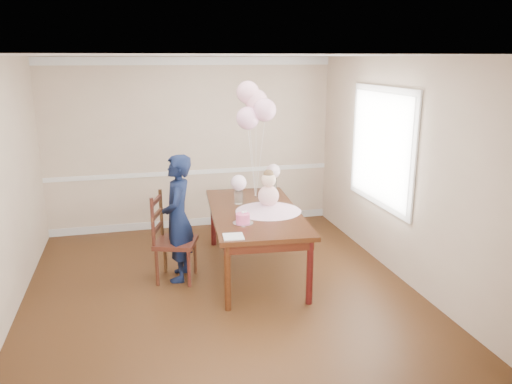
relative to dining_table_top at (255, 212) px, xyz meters
name	(u,v)px	position (x,y,z in m)	size (l,w,h in m)	color
floor	(222,292)	(-0.54, -0.52, -0.79)	(4.50, 5.00, 0.00)	#311B0C
ceiling	(217,55)	(-0.54, -0.52, 1.91)	(4.50, 5.00, 0.02)	white
wall_back	(192,145)	(-0.54, 1.98, 0.56)	(4.50, 0.02, 2.70)	tan
wall_front	(288,272)	(-0.54, -3.02, 0.56)	(4.50, 0.02, 2.70)	tan
wall_right	(402,170)	(1.71, -0.52, 0.56)	(0.02, 5.00, 2.70)	tan
chair_rail_trim	(193,172)	(-0.54, 1.97, 0.11)	(4.50, 0.02, 0.07)	white
crown_molding	(189,61)	(-0.54, 1.97, 1.84)	(4.50, 0.02, 0.12)	silver
baseboard_trim	(194,222)	(-0.54, 1.97, -0.73)	(4.50, 0.02, 0.12)	silver
window_frame	(381,147)	(1.69, -0.02, 0.76)	(0.02, 1.66, 1.56)	silver
window_blinds	(380,147)	(1.67, -0.02, 0.76)	(0.01, 1.50, 1.40)	white
dining_table_top	(255,212)	(0.00, 0.00, 0.00)	(1.09, 2.18, 0.05)	black
table_apron	(255,218)	(0.00, 0.00, -0.08)	(0.98, 2.07, 0.11)	black
table_leg_fl	(228,278)	(-0.54, -0.96, -0.41)	(0.08, 0.08, 0.76)	black
table_leg_fr	(310,272)	(0.37, -1.04, -0.41)	(0.08, 0.08, 0.76)	black
table_leg_bl	(213,220)	(-0.37, 1.04, -0.41)	(0.08, 0.08, 0.76)	black
table_leg_br	(275,217)	(0.54, 0.96, -0.41)	(0.08, 0.08, 0.76)	black
baby_skirt	(268,207)	(0.16, -0.07, 0.08)	(0.83, 0.83, 0.11)	#E4A8C4
baby_torso	(268,196)	(0.16, -0.07, 0.22)	(0.26, 0.26, 0.26)	pink
baby_head	(269,180)	(0.16, -0.07, 0.43)	(0.19, 0.19, 0.19)	beige
baby_hair	(269,175)	(0.16, -0.07, 0.50)	(0.13, 0.13, 0.13)	brown
cake_platter	(243,223)	(-0.26, -0.47, 0.03)	(0.24, 0.24, 0.01)	silver
birthday_cake	(243,218)	(-0.26, -0.47, 0.09)	(0.16, 0.16, 0.11)	#E2477B
cake_flower_a	(243,212)	(-0.26, -0.47, 0.16)	(0.03, 0.03, 0.03)	white
cake_flower_b	(245,212)	(-0.23, -0.45, 0.16)	(0.03, 0.03, 0.03)	white
rose_vase_near	(239,197)	(-0.13, 0.34, 0.11)	(0.11, 0.11, 0.17)	silver
roses_near	(239,183)	(-0.13, 0.34, 0.31)	(0.21, 0.21, 0.21)	silver
rose_vase_far	(273,184)	(0.49, 0.89, 0.11)	(0.11, 0.11, 0.17)	white
roses_far	(273,171)	(0.49, 0.89, 0.31)	(0.21, 0.21, 0.21)	silver
napkin	(233,236)	(-0.46, -0.89, 0.03)	(0.22, 0.22, 0.01)	silver
balloon_weight	(256,196)	(0.16, 0.59, 0.04)	(0.04, 0.04, 0.02)	#B7B7BB
balloon_a	(248,118)	(0.05, 0.60, 1.12)	(0.30, 0.30, 0.30)	#FFB4D6
balloon_b	(265,110)	(0.26, 0.52, 1.22)	(0.30, 0.30, 0.30)	#EDA8C2
balloon_c	(256,101)	(0.19, 0.69, 1.33)	(0.30, 0.30, 0.30)	#F2ABB8
balloon_d	(248,92)	(0.08, 0.72, 1.44)	(0.30, 0.30, 0.30)	#FAB1C0
balloon_ribbon_a	(252,164)	(0.11, 0.59, 0.50)	(0.00, 0.00, 0.91)	white
balloon_ribbon_b	(260,160)	(0.21, 0.56, 0.55)	(0.00, 0.00, 1.02)	white
balloon_ribbon_c	(256,155)	(0.18, 0.64, 0.60)	(0.00, 0.00, 1.13)	silver
balloon_ribbon_d	(252,151)	(0.12, 0.66, 0.66)	(0.00, 0.00, 1.24)	white
dining_chair_seat	(176,242)	(-1.01, -0.03, -0.30)	(0.48, 0.48, 0.05)	#38160F
chair_leg_fl	(157,268)	(-1.25, -0.15, -0.56)	(0.04, 0.04, 0.47)	#39180F
chair_leg_fr	(189,269)	(-0.88, -0.28, -0.56)	(0.04, 0.04, 0.47)	#3C1510
chair_leg_bl	(165,255)	(-1.13, 0.22, -0.56)	(0.04, 0.04, 0.47)	#391F0F
chair_leg_br	(195,256)	(-0.76, 0.09, -0.56)	(0.04, 0.04, 0.47)	#371B0F
chair_back_post_l	(153,223)	(-1.28, -0.15, 0.01)	(0.04, 0.04, 0.61)	#34140E
chair_back_post_r	(161,213)	(-1.15, 0.22, 0.01)	(0.04, 0.04, 0.61)	#321C0D
chair_slat_low	(158,228)	(-1.21, 0.04, -0.12)	(0.03, 0.43, 0.05)	#36170E
chair_slat_mid	(157,214)	(-1.21, 0.04, 0.06)	(0.03, 0.43, 0.05)	#3E1D10
chair_slat_top	(156,201)	(-1.21, 0.04, 0.23)	(0.03, 0.43, 0.05)	#35130E
woman	(178,218)	(-0.97, 0.00, 0.00)	(0.57, 0.38, 1.57)	black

